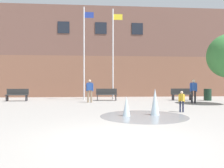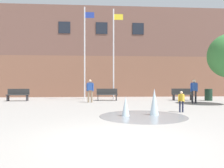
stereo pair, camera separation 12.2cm
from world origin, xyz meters
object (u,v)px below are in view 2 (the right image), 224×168
Objects in this scene: park_bench_under_left_flagpole at (18,95)px; teen_by_trashcan at (90,89)px; adult_in_red at (194,89)px; park_bench_under_right_flagpole at (107,94)px; flagpole_right at (114,52)px; flagpole_left at (85,51)px; park_bench_near_trashcan at (182,94)px; trash_can at (208,95)px; child_in_fountain at (181,100)px.

teen_by_trashcan reaches higher than park_bench_under_left_flagpole.
adult_in_red reaches higher than park_bench_under_left_flagpole.
park_bench_under_right_flagpole is 0.22× the size of flagpole_right.
adult_in_red is at bearing -23.11° from flagpole_left.
park_bench_under_left_flagpole is 6.67m from park_bench_under_right_flagpole.
adult_in_red is (12.31, -2.72, 0.45)m from park_bench_under_left_flagpole.
park_bench_near_trashcan reaches higher than trash_can.
trash_can is (7.19, -1.01, -3.38)m from flagpole_right.
park_bench_near_trashcan is (12.52, -0.19, 0.00)m from park_bench_under_left_flagpole.
child_in_fountain is at bearing -34.69° from park_bench_under_left_flagpole.
flagpole_left is at bearing 174.40° from child_in_fountain.
park_bench_under_right_flagpole is 6.25m from adult_in_red.
trash_can is (1.91, -0.40, -0.03)m from park_bench_near_trashcan.
park_bench_under_left_flagpole reaches higher than trash_can.
child_in_fountain is at bearing 136.76° from teen_by_trashcan.
park_bench_near_trashcan is 1.01× the size of teen_by_trashcan.
park_bench_under_right_flagpole is 1.00× the size of park_bench_near_trashcan.
adult_in_red is 0.22× the size of flagpole_right.
park_bench_under_left_flagpole is 1.78× the size of trash_can.
adult_in_red is (-0.20, -2.52, 0.45)m from park_bench_near_trashcan.
flagpole_left is at bearing 146.01° from adult_in_red.
park_bench_under_right_flagpole is 1.01× the size of adult_in_red.
child_in_fountain is 1.10× the size of trash_can.
flagpole_left is 2.27m from flagpole_right.
child_in_fountain is 0.62× the size of adult_in_red.
flagpole_left is at bearing 4.80° from park_bench_under_left_flagpole.
adult_in_red is (6.89, -1.17, 0.00)m from teen_by_trashcan.
park_bench_under_left_flagpole is 1.00× the size of park_bench_under_right_flagpole.
park_bench_under_right_flagpole is 1.01× the size of teen_by_trashcan.
park_bench_under_right_flagpole is 1.78× the size of trash_can.
child_in_fountain is 8.34m from flagpole_right.
adult_in_red is 0.22× the size of flagpole_left.
teen_by_trashcan is 1.00× the size of adult_in_red.
flagpole_right is at bearing 41.17° from park_bench_under_right_flagpole.
child_in_fountain is 0.14× the size of flagpole_left.
adult_in_red is 1.77× the size of trash_can.
flagpole_left is at bearing 175.37° from park_bench_near_trashcan.
teen_by_trashcan is (-1.25, -1.47, 0.45)m from park_bench_under_right_flagpole.
child_in_fountain reaches higher than park_bench_under_left_flagpole.
adult_in_red reaches higher than park_bench_under_right_flagpole.
park_bench_under_left_flagpole is at bearing -175.20° from flagpole_left.
park_bench_under_right_flagpole is 3.83m from flagpole_left.
teen_by_trashcan reaches higher than park_bench_under_right_flagpole.
park_bench_near_trashcan is 7.24m from teen_by_trashcan.
trash_can is (4.59, 6.22, -0.13)m from child_in_fountain.
park_bench_under_right_flagpole and park_bench_near_trashcan have the same top height.
trash_can is at bearing -7.97° from flagpole_right.
flagpole_left is 8.09× the size of trash_can.
park_bench_under_left_flagpole is at bearing 177.66° from trash_can.
flagpole_left reaches higher than adult_in_red.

